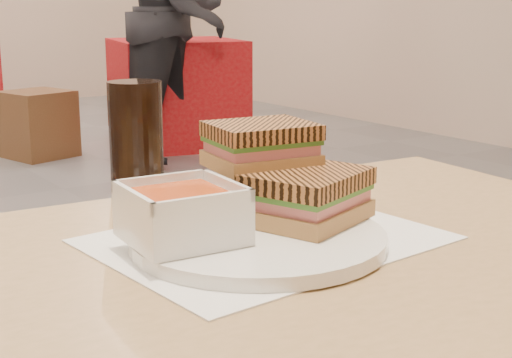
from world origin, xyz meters
TOP-DOWN VIEW (x-y plane):
  - tray_liner at (0.02, -2.00)m, footprint 0.37×0.30m
  - plate at (0.00, -2.01)m, footprint 0.27×0.27m
  - soup_bowl at (-0.08, -1.99)m, footprint 0.12×0.12m
  - panini_lower at (0.07, -2.01)m, footprint 0.15×0.14m
  - panini_upper at (0.06, -1.94)m, footprint 0.13×0.11m
  - cola_glass at (-0.00, -1.74)m, footprint 0.07×0.07m
  - bg_table_1 at (2.17, 2.06)m, footprint 1.02×1.02m
  - bg_chair_1l at (1.20, 2.19)m, footprint 0.47×0.47m
  - bg_chair_1r at (2.66, 2.78)m, footprint 0.38×0.38m
  - patron_b at (1.96, 1.59)m, footprint 1.14×1.08m

SIDE VIEW (x-z plane):
  - bg_chair_1r at x=2.66m, z-range 0.00..0.42m
  - bg_chair_1l at x=1.20m, z-range 0.00..0.43m
  - bg_table_1 at x=2.17m, z-range 0.00..0.74m
  - tray_liner at x=0.02m, z-range 0.75..0.75m
  - plate at x=0.00m, z-range 0.75..0.77m
  - soup_bowl at x=-0.08m, z-range 0.76..0.82m
  - panini_lower at x=0.07m, z-range 0.77..0.82m
  - cola_glass at x=0.00m, z-range 0.75..0.90m
  - panini_upper at x=0.06m, z-range 0.82..0.87m
  - patron_b at x=1.96m, z-range 0.00..1.87m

